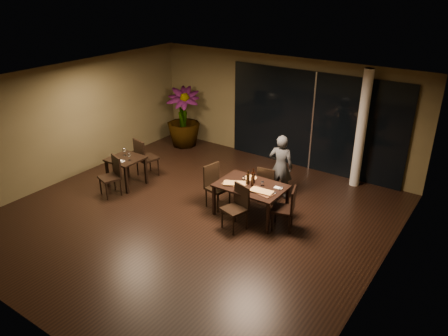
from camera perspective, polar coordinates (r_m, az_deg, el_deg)
ground at (r=9.90m, az=-3.99°, el=-6.36°), size 8.00×8.00×0.00m
wall_back at (r=12.45m, az=7.56°, el=7.57°), size 8.00×0.10×3.00m
wall_front at (r=6.94m, az=-25.89°, el=-9.13°), size 8.00×0.10×3.00m
wall_left at (r=12.06m, az=-19.54°, el=5.81°), size 0.10×8.00×3.00m
wall_right at (r=7.60m, az=20.42°, el=-5.15°), size 0.10×8.00×3.00m
ceiling at (r=8.76m, az=-4.57°, el=10.88°), size 8.00×8.00×0.04m
window_panel at (r=12.01m, az=11.56°, el=5.91°), size 5.00×0.06×2.70m
column at (r=11.24m, az=17.49°, el=4.80°), size 0.24×0.24×3.00m
main_table at (r=9.65m, az=3.53°, el=-2.65°), size 1.50×1.00×0.75m
side_table at (r=11.31m, az=-12.70°, el=0.68°), size 0.80×0.80×0.75m
chair_main_far at (r=10.29m, az=5.67°, el=-1.92°), size 0.48×0.48×0.93m
chair_main_near at (r=9.24m, az=1.77°, el=-4.82°), size 0.56×0.56×0.97m
chair_main_left at (r=10.08m, az=-1.17°, el=-2.04°), size 0.55×0.55×1.02m
chair_main_right at (r=9.28m, az=8.24°, el=-5.00°), size 0.56×0.56×0.96m
chair_side_far at (r=11.71m, az=-10.41°, el=1.56°), size 0.59×0.59×1.06m
chair_side_near at (r=10.95m, az=-14.34°, el=-0.73°), size 0.57×0.57×0.98m
diner at (r=10.47m, az=7.42°, el=0.16°), size 0.61×0.47×1.59m
potted_plant at (r=13.63m, az=-5.35°, el=6.59°), size 1.39×1.39×1.83m
pizza_board_left at (r=9.64m, az=1.39°, el=-2.10°), size 0.57×0.36×0.01m
pizza_board_right at (r=9.33m, az=4.93°, el=-3.14°), size 0.61×0.39×0.01m
oblong_pizza_left at (r=9.63m, az=1.39°, el=-2.02°), size 0.51×0.42×0.02m
oblong_pizza_right at (r=9.32m, az=4.93°, el=-3.05°), size 0.49×0.26×0.02m
round_pizza at (r=9.93m, az=3.46°, el=-1.31°), size 0.28×0.28×0.01m
bottle_a at (r=9.59m, az=3.15°, el=-1.24°), size 0.07×0.07×0.32m
bottle_b at (r=9.52m, az=3.73°, el=-1.57°), size 0.06×0.06×0.29m
bottle_c at (r=9.65m, az=3.84°, el=-1.01°), size 0.08×0.08×0.35m
tumbler_left at (r=9.82m, az=2.63°, el=-1.38°), size 0.07×0.07×0.08m
tumbler_right at (r=9.60m, az=5.04°, el=-2.05°), size 0.08×0.08×0.09m
napkin_near at (r=9.30m, az=6.14°, el=-3.28°), size 0.19×0.13×0.01m
napkin_far at (r=9.53m, az=7.10°, el=-2.60°), size 0.18×0.11×0.01m
wine_glass_a at (r=11.39m, az=-12.89°, el=2.07°), size 0.09×0.09×0.20m
wine_glass_b at (r=11.07m, az=-12.28°, el=1.45°), size 0.08×0.08×0.19m
side_napkin at (r=11.09m, az=-13.33°, el=0.89°), size 0.19×0.13×0.01m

